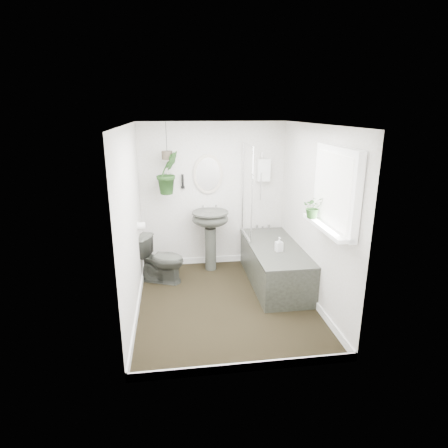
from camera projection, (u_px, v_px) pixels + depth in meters
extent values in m
cube|color=black|center=(226.00, 303.00, 5.00)|extent=(2.30, 2.80, 0.02)
cube|color=white|center=(226.00, 124.00, 4.32)|extent=(2.30, 2.80, 0.02)
cube|color=silver|center=(213.00, 195.00, 5.99)|extent=(2.30, 0.02, 2.30)
cube|color=silver|center=(248.00, 264.00, 3.32)|extent=(2.30, 0.02, 2.30)
cube|color=silver|center=(131.00, 224.00, 4.51)|extent=(0.02, 2.80, 2.30)
cube|color=silver|center=(315.00, 216.00, 4.81)|extent=(0.02, 2.80, 2.30)
cube|color=white|center=(226.00, 299.00, 4.98)|extent=(2.30, 2.80, 0.10)
cube|color=white|center=(264.00, 170.00, 5.92)|extent=(0.20, 0.10, 0.35)
ellipsoid|color=beige|center=(208.00, 174.00, 5.84)|extent=(0.46, 0.03, 0.62)
cylinder|color=black|center=(183.00, 181.00, 5.81)|extent=(0.04, 0.04, 0.22)
cylinder|color=white|center=(141.00, 226.00, 5.25)|extent=(0.11, 0.11, 0.11)
cube|color=white|center=(336.00, 189.00, 4.00)|extent=(0.08, 1.00, 0.90)
cube|color=white|center=(327.00, 227.00, 4.11)|extent=(0.18, 1.00, 0.04)
cube|color=white|center=(332.00, 189.00, 3.99)|extent=(0.01, 0.86, 0.76)
imported|color=#363932|center=(161.00, 259.00, 5.53)|extent=(0.78, 0.62, 0.70)
imported|color=black|center=(313.00, 207.00, 4.34)|extent=(0.28, 0.25, 0.26)
imported|color=black|center=(168.00, 173.00, 5.54)|extent=(0.45, 0.43, 0.64)
imported|color=#342929|center=(279.00, 244.00, 5.17)|extent=(0.10, 0.11, 0.20)
cylinder|color=#40382C|center=(167.00, 155.00, 5.47)|extent=(0.16, 0.16, 0.12)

